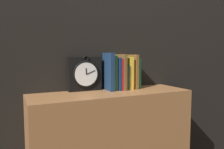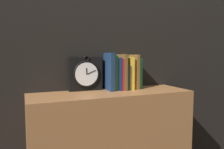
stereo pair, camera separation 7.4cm
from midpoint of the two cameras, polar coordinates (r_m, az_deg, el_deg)
wall_back at (r=1.61m, az=-4.43°, el=15.73°), size 6.00×0.05×2.60m
bookshelf at (r=1.54m, az=-1.45°, el=-18.68°), size 1.06×0.33×0.76m
clock at (r=1.49m, az=-8.51°, el=0.15°), size 0.23×0.06×0.24m
book_slot0_navy at (r=1.50m, az=-2.34°, el=0.78°), size 0.03×0.15×0.26m
book_slot1_green at (r=1.52m, az=-1.41°, el=0.49°), size 0.03×0.12×0.24m
book_slot2_navy at (r=1.53m, az=-0.28°, el=0.24°), size 0.02×0.14×0.22m
book_slot3_red at (r=1.53m, az=0.31°, el=0.11°), size 0.01×0.14×0.22m
book_slot4_brown at (r=1.54m, az=0.97°, el=0.71°), size 0.02×0.15×0.25m
book_slot5_black at (r=1.55m, az=1.65°, el=-0.63°), size 0.02×0.15×0.17m
book_slot6_yellow at (r=1.57m, az=2.57°, el=0.43°), size 0.03×0.14×0.23m
book_slot7_orange at (r=1.59m, az=3.29°, el=0.08°), size 0.02×0.12×0.21m
book_slot8_brown at (r=1.59m, az=4.11°, el=0.79°), size 0.02×0.14×0.24m
book_slot9_green at (r=1.61m, az=4.79°, el=0.38°), size 0.03×0.12×0.22m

